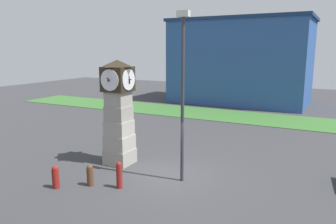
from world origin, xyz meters
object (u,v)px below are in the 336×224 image
Objects in this scene: clock_tower at (119,112)px; street_lamp_near_road at (183,87)px; bollard_far_row at (56,177)px; bollard_near_tower at (119,175)px; bollard_mid_row at (90,175)px.

clock_tower is 0.72× the size of street_lamp_near_road.
street_lamp_near_road reaches higher than bollard_far_row.
bollard_near_tower is (1.67, -2.38, -1.98)m from clock_tower.
bollard_far_row is at bearing -144.33° from street_lamp_near_road.
bollard_far_row is 6.19m from street_lamp_near_road.
clock_tower is 5.60× the size of bollard_mid_row.
clock_tower is 3.52m from bollard_near_tower.
bollard_mid_row is at bearing 37.60° from bollard_far_row.
bollard_near_tower is 4.30m from street_lamp_near_road.
street_lamp_near_road is at bearing 43.86° from bollard_near_tower.
street_lamp_near_road is (4.15, 2.98, 3.49)m from bollard_far_row.
bollard_near_tower is at bearing -136.14° from street_lamp_near_road.
clock_tower is at bearing 171.09° from street_lamp_near_road.
street_lamp_near_road is at bearing 35.67° from bollard_far_row.
street_lamp_near_road reaches higher than bollard_near_tower.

